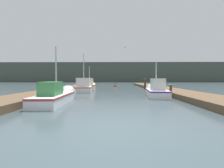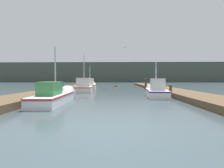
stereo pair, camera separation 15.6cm
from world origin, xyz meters
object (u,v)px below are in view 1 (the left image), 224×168
Objects in this scene: fishing_boat_0 at (57,96)px; fishing_boat_3 at (89,86)px; fishing_boat_1 at (156,90)px; fishing_boat_2 at (84,87)px; mooring_piling_1 at (152,86)px; mooring_piling_2 at (61,89)px; channel_buoy at (115,86)px; mooring_piling_3 at (145,84)px; mooring_piling_0 at (171,91)px; seagull_lead at (125,47)px.

fishing_boat_0 is 1.00× the size of fishing_boat_3.
fishing_boat_3 reaches higher than fishing_boat_1.
fishing_boat_2 is 4.11× the size of mooring_piling_1.
channel_buoy is (4.41, 16.76, -0.46)m from mooring_piling_2.
fishing_boat_0 is 12.81m from mooring_piling_1.
mooring_piling_1 is (7.95, -3.62, 0.13)m from fishing_boat_3.
mooring_piling_3 is at bearing -5.66° from fishing_boat_3.
fishing_boat_0 is at bearing -96.32° from fishing_boat_2.
fishing_boat_2 is (0.06, 8.79, 0.09)m from fishing_boat_0.
mooring_piling_3 is 1.49× the size of channel_buoy.
channel_buoy is (-4.32, 17.21, -0.37)m from mooring_piling_0.
fishing_boat_2 is 5.27m from mooring_piling_2.
mooring_piling_2 is (-8.73, 0.44, 0.09)m from mooring_piling_0.
fishing_boat_3 is at bearing -118.35° from channel_buoy.
fishing_boat_3 is 7.59m from channel_buoy.
channel_buoy is at bearing 77.79° from fishing_boat_0.
seagull_lead reaches higher than fishing_boat_1.
seagull_lead reaches higher than channel_buoy.
fishing_boat_2 is at bearing -170.68° from mooring_piling_1.
fishing_boat_1 is 1.29m from mooring_piling_0.
channel_buoy is at bearing 55.93° from fishing_boat_3.
fishing_boat_2 reaches higher than mooring_piling_3.
fishing_boat_1 is at bearing -99.42° from mooring_piling_1.
mooring_piling_1 is 1.00× the size of mooring_piling_2.
channel_buoy is (-4.35, 10.29, -0.46)m from mooring_piling_1.
mooring_piling_3 is at bearing 26.89° from fishing_boat_2.
fishing_boat_2 is at bearing 150.94° from fishing_boat_1.
fishing_boat_2 is 5.02× the size of channel_buoy.
mooring_piling_1 is (7.85, 1.29, 0.10)m from fishing_boat_2.
fishing_boat_1 is 16.71m from channel_buoy.
mooring_piling_3 is 2.60× the size of seagull_lead.
mooring_piling_2 is at bearing 177.10° from mooring_piling_0.
fishing_boat_0 is 5.70× the size of mooring_piling_0.
mooring_piling_1 reaches higher than mooring_piling_0.
fishing_boat_2 is 8.77× the size of seagull_lead.
mooring_piling_2 is 2.14× the size of seagull_lead.
fishing_boat_3 is at bearing 155.53° from mooring_piling_1.
fishing_boat_3 is (-6.95, 9.70, 0.01)m from fishing_boat_1.
mooring_piling_0 is (7.92, -10.53, 0.04)m from fishing_boat_3.
fishing_boat_0 is at bearing -128.11° from mooring_piling_1.
mooring_piling_2 is 0.83× the size of mooring_piling_3.
mooring_piling_2 is at bearing -104.73° from channel_buoy.
fishing_boat_3 reaches higher than mooring_piling_1.
fishing_boat_2 is at bearing -147.18° from mooring_piling_3.
mooring_piling_0 is (0.98, -0.84, 0.05)m from fishing_boat_1.
fishing_boat_3 reaches higher than channel_buoy.
seagull_lead is (4.41, 5.67, 3.90)m from fishing_boat_0.
fishing_boat_1 is at bearing 2.92° from mooring_piling_2.
mooring_piling_3 reaches higher than mooring_piling_0.
fishing_boat_2 is 9.07m from mooring_piling_3.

